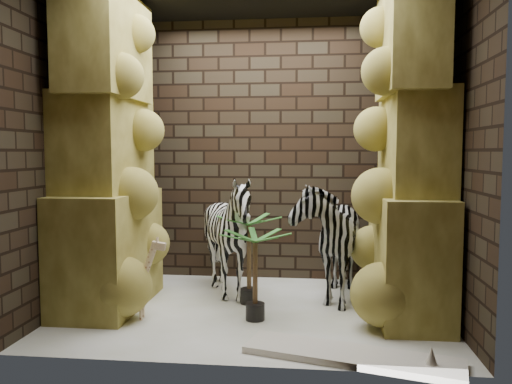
# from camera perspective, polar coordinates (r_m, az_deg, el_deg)

# --- Properties ---
(floor) EXTENTS (3.50, 3.50, 0.00)m
(floor) POSITION_cam_1_polar(r_m,az_deg,el_deg) (4.89, -0.38, -13.15)
(floor) COLOR white
(floor) RESTS_ON ground
(wall_back) EXTENTS (3.50, 0.00, 3.50)m
(wall_back) POSITION_cam_1_polar(r_m,az_deg,el_deg) (5.90, 1.02, 4.67)
(wall_back) COLOR black
(wall_back) RESTS_ON ground
(wall_front) EXTENTS (3.50, 0.00, 3.50)m
(wall_front) POSITION_cam_1_polar(r_m,az_deg,el_deg) (3.42, -2.83, 4.76)
(wall_front) COLOR black
(wall_front) RESTS_ON ground
(wall_left) EXTENTS (0.00, 3.00, 3.00)m
(wall_left) POSITION_cam_1_polar(r_m,az_deg,el_deg) (5.17, -20.12, 4.41)
(wall_left) COLOR black
(wall_left) RESTS_ON ground
(wall_right) EXTENTS (0.00, 3.00, 3.00)m
(wall_right) POSITION_cam_1_polar(r_m,az_deg,el_deg) (4.79, 20.97, 4.40)
(wall_right) COLOR black
(wall_right) RESTS_ON ground
(rock_pillar_left) EXTENTS (0.68, 1.30, 3.00)m
(rock_pillar_left) POSITION_cam_1_polar(r_m,az_deg,el_deg) (5.02, -16.53, 4.51)
(rock_pillar_left) COLOR tan
(rock_pillar_left) RESTS_ON floor
(rock_pillar_right) EXTENTS (0.58, 1.25, 3.00)m
(rock_pillar_right) POSITION_cam_1_polar(r_m,az_deg,el_deg) (4.71, 17.08, 4.50)
(rock_pillar_right) COLOR tan
(rock_pillar_right) RESTS_ON floor
(zebra_right) EXTENTS (0.76, 1.25, 1.41)m
(zebra_right) POSITION_cam_1_polar(r_m,az_deg,el_deg) (5.23, 8.10, -4.08)
(zebra_right) COLOR white
(zebra_right) RESTS_ON floor
(zebra_left) EXTENTS (1.37, 1.51, 1.13)m
(zebra_left) POSITION_cam_1_polar(r_m,az_deg,el_deg) (5.18, -3.02, -5.72)
(zebra_left) COLOR white
(zebra_left) RESTS_ON floor
(giraffe_toy) EXTENTS (0.40, 0.15, 0.76)m
(giraffe_toy) POSITION_cam_1_polar(r_m,az_deg,el_deg) (4.69, -13.93, -9.27)
(giraffe_toy) COLOR beige
(giraffe_toy) RESTS_ON floor
(palm_front) EXTENTS (0.36, 0.36, 0.89)m
(palm_front) POSITION_cam_1_polar(r_m,az_deg,el_deg) (4.98, -0.78, -7.53)
(palm_front) COLOR #246D22
(palm_front) RESTS_ON floor
(palm_back) EXTENTS (0.36, 0.36, 0.81)m
(palm_back) POSITION_cam_1_polar(r_m,az_deg,el_deg) (4.52, -0.09, -9.32)
(palm_back) COLOR #246D22
(palm_back) RESTS_ON floor
(surfboard) EXTENTS (1.60, 0.78, 0.05)m
(surfboard) POSITION_cam_1_polar(r_m,az_deg,el_deg) (3.88, 10.68, -17.66)
(surfboard) COLOR silver
(surfboard) RESTS_ON floor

